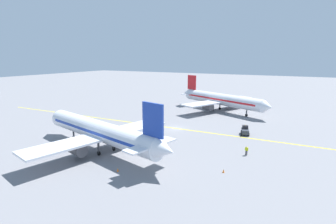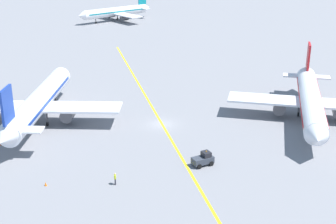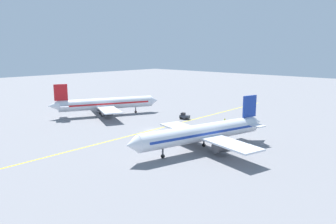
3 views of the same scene
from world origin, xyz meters
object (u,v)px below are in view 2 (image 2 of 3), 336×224
at_px(ground_crew_worker, 115,178).
at_px(airplane_at_gate, 39,102).
at_px(traffic_cone_near_nose, 1,143).
at_px(traffic_cone_mid_apron, 46,184).
at_px(airplane_distant_taxiing, 116,12).
at_px(airplane_adjacent_stand, 310,100).
at_px(baggage_tug_dark, 203,159).

bearing_deg(ground_crew_worker, airplane_at_gate, 113.10).
relative_size(traffic_cone_near_nose, traffic_cone_mid_apron, 1.00).
bearing_deg(traffic_cone_mid_apron, airplane_distant_taxiing, 79.52).
height_order(airplane_adjacent_stand, ground_crew_worker, airplane_adjacent_stand).
bearing_deg(traffic_cone_near_nose, baggage_tug_dark, -24.41).
distance_m(airplane_adjacent_stand, baggage_tug_dark, 26.06).
distance_m(baggage_tug_dark, ground_crew_worker, 12.97).
bearing_deg(airplane_adjacent_stand, traffic_cone_near_nose, 179.55).
xyz_separation_m(airplane_at_gate, traffic_cone_mid_apron, (1.46, -22.54, -3.43)).
bearing_deg(traffic_cone_near_nose, traffic_cone_mid_apron, -63.59).
height_order(airplane_adjacent_stand, traffic_cone_mid_apron, airplane_adjacent_stand).
bearing_deg(baggage_tug_dark, airplane_at_gate, 137.22).
height_order(baggage_tug_dark, ground_crew_worker, baggage_tug_dark).
height_order(ground_crew_worker, traffic_cone_mid_apron, ground_crew_worker).
xyz_separation_m(airplane_adjacent_stand, traffic_cone_near_nose, (-51.22, 0.40, -3.43)).
distance_m(airplane_adjacent_stand, airplane_distant_taxiing, 109.68).
height_order(airplane_distant_taxiing, traffic_cone_mid_apron, airplane_distant_taxiing).
relative_size(airplane_adjacent_stand, ground_crew_worker, 19.94).
distance_m(traffic_cone_near_nose, traffic_cone_mid_apron, 15.95).
xyz_separation_m(baggage_tug_dark, traffic_cone_near_nose, (-28.56, 12.96, -0.63)).
bearing_deg(ground_crew_worker, airplane_adjacent_stand, 23.61).
bearing_deg(traffic_cone_mid_apron, ground_crew_worker, -9.96).
relative_size(baggage_tug_dark, ground_crew_worker, 1.96).
bearing_deg(ground_crew_worker, airplane_distant_taxiing, 83.66).
height_order(airplane_at_gate, airplane_adjacent_stand, same).
distance_m(airplane_at_gate, airplane_adjacent_stand, 46.40).
bearing_deg(airplane_at_gate, baggage_tug_dark, -42.78).
xyz_separation_m(airplane_at_gate, traffic_cone_near_nose, (-5.64, -8.25, -3.43)).
bearing_deg(baggage_tug_dark, traffic_cone_mid_apron, -176.47).
relative_size(airplane_at_gate, baggage_tug_dark, 10.68).
relative_size(airplane_at_gate, airplane_distant_taxiing, 1.19).
relative_size(airplane_distant_taxiing, traffic_cone_mid_apron, 53.70).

